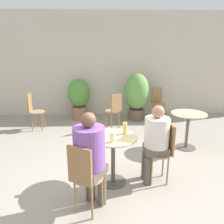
# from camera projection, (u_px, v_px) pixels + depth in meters

# --- Properties ---
(ground_plane) EXTENTS (20.00, 20.00, 0.00)m
(ground_plane) POSITION_uv_depth(u_px,v_px,m) (114.00, 184.00, 3.22)
(ground_plane) COLOR gray
(storefront_wall) EXTENTS (10.00, 0.06, 3.00)m
(storefront_wall) POSITION_uv_depth(u_px,v_px,m) (108.00, 65.00, 6.42)
(storefront_wall) COLOR beige
(storefront_wall) RESTS_ON ground_plane
(cafe_table_near) EXTENTS (0.69, 0.69, 0.73)m
(cafe_table_near) POSITION_uv_depth(u_px,v_px,m) (113.00, 149.00, 3.13)
(cafe_table_near) COLOR #514C47
(cafe_table_near) RESTS_ON ground_plane
(cafe_table_far) EXTENTS (0.68, 0.68, 0.73)m
(cafe_table_far) POSITION_uv_depth(u_px,v_px,m) (188.00, 122.00, 4.30)
(cafe_table_far) COLOR #514C47
(cafe_table_far) RESTS_ON ground_plane
(bistro_chair_0) EXTENTS (0.40, 0.41, 0.90)m
(bistro_chair_0) POSITION_uv_depth(u_px,v_px,m) (84.00, 174.00, 2.48)
(bistro_chair_0) COLOR #997F56
(bistro_chair_0) RESTS_ON ground_plane
(bistro_chair_1) EXTENTS (0.36, 0.36, 0.90)m
(bistro_chair_1) POSITION_uv_depth(u_px,v_px,m) (165.00, 147.00, 3.17)
(bistro_chair_1) COLOR #997F56
(bistro_chair_1) RESTS_ON ground_plane
(bistro_chair_2) EXTENTS (0.38, 0.39, 0.90)m
(bistro_chair_2) POSITION_uv_depth(u_px,v_px,m) (158.00, 100.00, 6.21)
(bistro_chair_2) COLOR #997F56
(bistro_chair_2) RESTS_ON ground_plane
(bistro_chair_3) EXTENTS (0.36, 0.36, 0.90)m
(bistro_chair_3) POSITION_uv_depth(u_px,v_px,m) (33.00, 108.00, 5.36)
(bistro_chair_3) COLOR #997F56
(bistro_chair_3) RESTS_ON ground_plane
(bistro_chair_4) EXTENTS (0.41, 0.41, 0.90)m
(bistro_chair_4) POSITION_uv_depth(u_px,v_px,m) (115.00, 108.00, 5.38)
(bistro_chair_4) COLOR #997F56
(bistro_chair_4) RESTS_ON ground_plane
(seated_person_0) EXTENTS (0.44, 0.46, 1.24)m
(seated_person_0) POSITION_uv_depth(u_px,v_px,m) (90.00, 154.00, 2.55)
(seated_person_0) COLOR brown
(seated_person_0) RESTS_ON ground_plane
(seated_person_1) EXTENTS (0.36, 0.35, 1.17)m
(seated_person_1) POSITION_uv_depth(u_px,v_px,m) (155.00, 138.00, 3.12)
(seated_person_1) COLOR brown
(seated_person_1) RESTS_ON ground_plane
(beer_glass_0) EXTENTS (0.07, 0.07, 0.14)m
(beer_glass_0) POSITION_uv_depth(u_px,v_px,m) (99.00, 131.00, 3.08)
(beer_glass_0) COLOR beige
(beer_glass_0) RESTS_ON cafe_table_near
(beer_glass_1) EXTENTS (0.07, 0.07, 0.14)m
(beer_glass_1) POSITION_uv_depth(u_px,v_px,m) (112.00, 137.00, 2.87)
(beer_glass_1) COLOR beige
(beer_glass_1) RESTS_ON cafe_table_near
(beer_glass_2) EXTENTS (0.06, 0.06, 0.18)m
(beer_glass_2) POSITION_uv_depth(u_px,v_px,m) (125.00, 128.00, 3.15)
(beer_glass_2) COLOR #DBC65B
(beer_glass_2) RESTS_ON cafe_table_near
(potted_plant_0) EXTENTS (0.63, 0.63, 1.15)m
(potted_plant_0) POSITION_uv_depth(u_px,v_px,m) (79.00, 97.00, 6.20)
(potted_plant_0) COLOR #93664C
(potted_plant_0) RESTS_ON ground_plane
(potted_plant_1) EXTENTS (0.71, 0.71, 1.32)m
(potted_plant_1) POSITION_uv_depth(u_px,v_px,m) (137.00, 94.00, 6.08)
(potted_plant_1) COLOR brown
(potted_plant_1) RESTS_ON ground_plane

